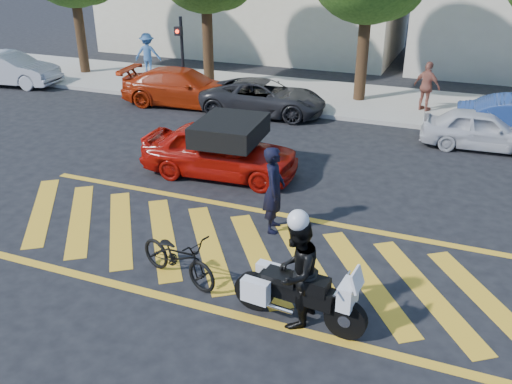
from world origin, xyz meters
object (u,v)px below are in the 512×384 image
at_px(officer_bike, 274,190).
at_px(police_motorcycle, 296,293).
at_px(bicycle, 178,257).
at_px(parked_far_left, 10,69).
at_px(parked_mid_right, 482,129).
at_px(parked_mid_left, 263,97).
at_px(officer_moto, 296,273).
at_px(parked_left, 183,87).
at_px(red_convertible, 220,150).

distance_m(officer_bike, police_motorcycle, 3.22).
distance_m(officer_bike, bicycle, 2.70).
height_order(police_motorcycle, parked_far_left, parked_far_left).
xyz_separation_m(parked_far_left, parked_mid_right, (19.19, -0.81, -0.10)).
distance_m(bicycle, parked_mid_right, 10.88).
xyz_separation_m(parked_mid_left, parked_mid_right, (7.42, -0.87, -0.02)).
distance_m(officer_moto, parked_left, 13.51).
bearing_deg(red_convertible, officer_moto, -147.59).
xyz_separation_m(officer_bike, officer_moto, (1.42, -2.86, -0.00)).
bearing_deg(red_convertible, officer_bike, -138.15).
bearing_deg(parked_left, parked_mid_left, -96.94).
xyz_separation_m(officer_bike, police_motorcycle, (1.44, -2.85, -0.40)).
bearing_deg(officer_bike, red_convertible, 32.49).
distance_m(officer_bike, red_convertible, 3.33).
bearing_deg(parked_mid_right, police_motorcycle, 162.03).
xyz_separation_m(police_motorcycle, officer_moto, (-0.02, -0.00, 0.40)).
distance_m(officer_bike, officer_moto, 3.19).
xyz_separation_m(red_convertible, parked_left, (-4.23, 5.70, -0.02)).
height_order(police_motorcycle, officer_moto, officer_moto).
relative_size(parked_left, parked_mid_left, 1.06).
distance_m(bicycle, parked_mid_left, 10.75).
relative_size(parked_far_left, parked_mid_left, 0.95).
bearing_deg(red_convertible, police_motorcycle, -147.46).
bearing_deg(police_motorcycle, bicycle, 176.77).
height_order(officer_bike, bicycle, officer_bike).
bearing_deg(parked_left, police_motorcycle, -150.44).
xyz_separation_m(parked_left, parked_mid_left, (3.28, 0.00, -0.06)).
relative_size(officer_bike, bicycle, 1.04).
bearing_deg(officer_moto, parked_far_left, -117.52).
relative_size(officer_moto, parked_mid_left, 0.43).
bearing_deg(parked_far_left, parked_left, -97.16).
bearing_deg(bicycle, police_motorcycle, -81.60).
distance_m(officer_bike, parked_mid_right, 8.24).
bearing_deg(police_motorcycle, parked_far_left, 152.51).
relative_size(parked_left, parked_mid_right, 1.35).
xyz_separation_m(officer_bike, bicycle, (-0.99, -2.47, -0.48)).
bearing_deg(officer_bike, parked_mid_right, -43.09).
distance_m(officer_bike, parked_left, 10.39).
xyz_separation_m(police_motorcycle, parked_left, (-8.04, 10.87, 0.13)).
bearing_deg(officer_bike, parked_far_left, 48.97).
bearing_deg(officer_bike, parked_left, 26.23).
xyz_separation_m(parked_far_left, parked_left, (8.49, 0.06, -0.02)).
height_order(officer_bike, parked_mid_left, officer_bike).
distance_m(police_motorcycle, red_convertible, 6.42).
relative_size(red_convertible, parked_mid_left, 0.93).
bearing_deg(parked_mid_left, parked_left, 84.08).
relative_size(officer_bike, parked_left, 0.40).
bearing_deg(officer_moto, parked_mid_left, -150.73).
xyz_separation_m(police_motorcycle, parked_far_left, (-16.53, 10.80, 0.15)).
bearing_deg(red_convertible, parked_mid_left, 5.57).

